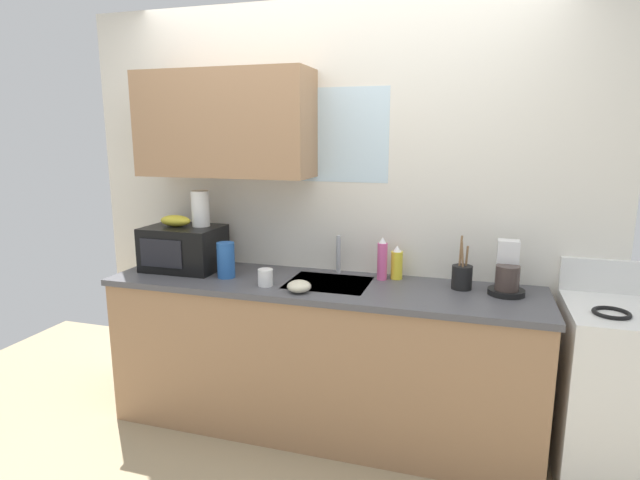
# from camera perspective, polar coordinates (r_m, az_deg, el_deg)

# --- Properties ---
(kitchen_wall_assembly) EXTENTS (3.25, 0.42, 2.50)m
(kitchen_wall_assembly) POSITION_cam_1_polar(r_m,az_deg,el_deg) (3.17, -0.65, 5.01)
(kitchen_wall_assembly) COLOR silver
(kitchen_wall_assembly) RESTS_ON ground
(counter_unit) EXTENTS (2.48, 0.63, 0.90)m
(counter_unit) POSITION_cam_1_polar(r_m,az_deg,el_deg) (3.09, 0.02, -12.65)
(counter_unit) COLOR #9E7551
(counter_unit) RESTS_ON ground
(sink_faucet) EXTENTS (0.03, 0.03, 0.23)m
(sink_faucet) POSITION_cam_1_polar(r_m,az_deg,el_deg) (3.12, 2.07, -1.59)
(sink_faucet) COLOR #B2B5BA
(sink_faucet) RESTS_ON counter_unit
(stove_range) EXTENTS (0.60, 0.60, 1.08)m
(stove_range) POSITION_cam_1_polar(r_m,az_deg,el_deg) (3.08, 30.56, -14.50)
(stove_range) COLOR white
(stove_range) RESTS_ON ground
(microwave) EXTENTS (0.46, 0.35, 0.27)m
(microwave) POSITION_cam_1_polar(r_m,az_deg,el_deg) (3.32, -14.86, -0.86)
(microwave) COLOR black
(microwave) RESTS_ON counter_unit
(banana_bunch) EXTENTS (0.20, 0.11, 0.07)m
(banana_bunch) POSITION_cam_1_polar(r_m,az_deg,el_deg) (3.31, -15.73, 2.08)
(banana_bunch) COLOR gold
(banana_bunch) RESTS_ON microwave
(paper_towel_roll) EXTENTS (0.11, 0.11, 0.22)m
(paper_towel_roll) POSITION_cam_1_polar(r_m,az_deg,el_deg) (3.27, -13.11, 3.41)
(paper_towel_roll) COLOR white
(paper_towel_roll) RESTS_ON microwave
(coffee_maker) EXTENTS (0.19, 0.21, 0.28)m
(coffee_maker) POSITION_cam_1_polar(r_m,az_deg,el_deg) (2.90, 20.03, -3.57)
(coffee_maker) COLOR black
(coffee_maker) RESTS_ON counter_unit
(dish_soap_bottle_pink) EXTENTS (0.06, 0.06, 0.25)m
(dish_soap_bottle_pink) POSITION_cam_1_polar(r_m,az_deg,el_deg) (3.00, 6.92, -2.17)
(dish_soap_bottle_pink) COLOR #E55999
(dish_soap_bottle_pink) RESTS_ON counter_unit
(dish_soap_bottle_yellow) EXTENTS (0.07, 0.07, 0.20)m
(dish_soap_bottle_yellow) POSITION_cam_1_polar(r_m,az_deg,el_deg) (3.03, 8.51, -2.58)
(dish_soap_bottle_yellow) COLOR yellow
(dish_soap_bottle_yellow) RESTS_ON counter_unit
(cereal_canister) EXTENTS (0.10, 0.10, 0.21)m
(cereal_canister) POSITION_cam_1_polar(r_m,az_deg,el_deg) (3.08, -10.39, -2.20)
(cereal_canister) COLOR #2659A5
(cereal_canister) RESTS_ON counter_unit
(mug_white) EXTENTS (0.08, 0.08, 0.09)m
(mug_white) POSITION_cam_1_polar(r_m,az_deg,el_deg) (2.89, -6.07, -4.15)
(mug_white) COLOR white
(mug_white) RESTS_ON counter_unit
(utensil_crock) EXTENTS (0.11, 0.11, 0.30)m
(utensil_crock) POSITION_cam_1_polar(r_m,az_deg,el_deg) (2.92, 15.46, -3.91)
(utensil_crock) COLOR black
(utensil_crock) RESTS_ON counter_unit
(small_bowl) EXTENTS (0.13, 0.13, 0.06)m
(small_bowl) POSITION_cam_1_polar(r_m,az_deg,el_deg) (2.76, -2.33, -5.15)
(small_bowl) COLOR beige
(small_bowl) RESTS_ON counter_unit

